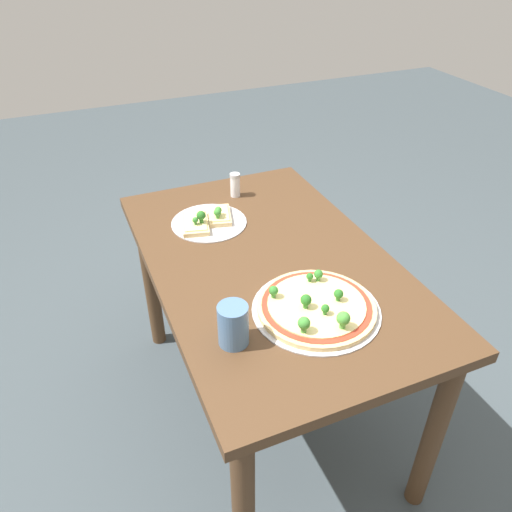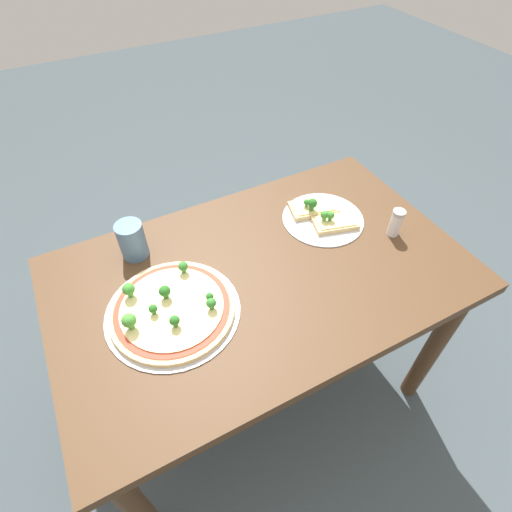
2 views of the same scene
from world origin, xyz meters
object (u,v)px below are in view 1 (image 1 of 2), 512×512
Objects in this scene: drinking_cup at (233,325)px; condiment_shaker at (235,185)px; dining_table at (269,285)px; pizza_tray_slice at (207,220)px; pizza_tray_whole at (316,307)px.

drinking_cup is 0.79m from condiment_shaker.
drinking_cup reaches higher than dining_table.
drinking_cup is (0.59, -0.12, 0.05)m from pizza_tray_slice.
pizza_tray_whole is at bearing -2.77° from condiment_shaker.
pizza_tray_whole is 3.85× the size of condiment_shaker.
dining_table is at bearing -6.66° from condiment_shaker.
pizza_tray_whole reaches higher than pizza_tray_slice.
pizza_tray_whole is at bearing 3.45° from dining_table.
drinking_cup is at bearing -11.75° from pizza_tray_slice.
condiment_shaker reaches higher than pizza_tray_whole.
dining_table is at bearing 142.13° from drinking_cup.
pizza_tray_whole is 0.72m from condiment_shaker.
pizza_tray_whole is at bearing 12.99° from pizza_tray_slice.
pizza_tray_slice is 0.60m from drinking_cup.
pizza_tray_slice is 2.29× the size of drinking_cup.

